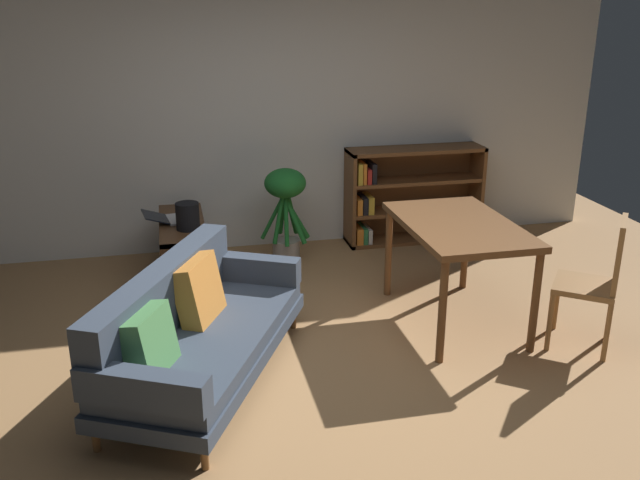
% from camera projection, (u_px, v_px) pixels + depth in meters
% --- Properties ---
extents(ground_plane, '(8.16, 8.16, 0.00)m').
position_uv_depth(ground_plane, '(331.00, 379.00, 4.48)').
color(ground_plane, '#A87A4C').
extents(back_wall_panel, '(6.80, 0.10, 2.70)m').
position_uv_depth(back_wall_panel, '(265.00, 108.00, 6.51)').
color(back_wall_panel, silver).
rests_on(back_wall_panel, ground_plane).
extents(fabric_couch, '(1.50, 1.99, 0.76)m').
position_uv_depth(fabric_couch, '(194.00, 327.00, 4.36)').
color(fabric_couch, brown).
rests_on(fabric_couch, ground_plane).
extents(media_console, '(0.38, 1.10, 0.53)m').
position_uv_depth(media_console, '(184.00, 251.00, 5.96)').
color(media_console, '#56351E').
rests_on(media_console, ground_plane).
extents(open_laptop, '(0.47, 0.36, 0.09)m').
position_uv_depth(open_laptop, '(172.00, 218.00, 5.90)').
color(open_laptop, silver).
rests_on(open_laptop, media_console).
extents(desk_speaker, '(0.19, 0.19, 0.22)m').
position_uv_depth(desk_speaker, '(188.00, 216.00, 5.65)').
color(desk_speaker, black).
rests_on(desk_speaker, media_console).
extents(potted_floor_plant, '(0.46, 0.44, 0.91)m').
position_uv_depth(potted_floor_plant, '(286.00, 205.00, 6.22)').
color(potted_floor_plant, '#9E9389').
rests_on(potted_floor_plant, ground_plane).
extents(dining_table, '(0.78, 1.25, 0.79)m').
position_uv_depth(dining_table, '(458.00, 234.00, 5.05)').
color(dining_table, brown).
rests_on(dining_table, ground_plane).
extents(dining_chair_near, '(0.57, 0.57, 0.96)m').
position_uv_depth(dining_chair_near, '(598.00, 278.00, 4.72)').
color(dining_chair_near, olive).
rests_on(dining_chair_near, ground_plane).
extents(bookshelf, '(1.37, 0.36, 0.95)m').
position_uv_depth(bookshelf, '(406.00, 194.00, 6.90)').
color(bookshelf, brown).
rests_on(bookshelf, ground_plane).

